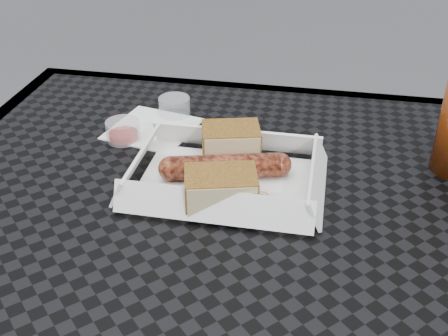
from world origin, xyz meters
name	(u,v)px	position (x,y,z in m)	size (l,w,h in m)	color
patio_table	(207,263)	(0.00, 0.00, 0.67)	(0.80, 0.80, 0.74)	black
food_tray	(225,182)	(0.01, 0.07, 0.75)	(0.22, 0.15, 0.00)	white
bratwurst	(225,167)	(0.01, 0.08, 0.77)	(0.17, 0.07, 0.03)	brown
bread_near	(231,143)	(0.01, 0.13, 0.77)	(0.08, 0.06, 0.05)	brown
bread_far	(221,189)	(0.01, 0.02, 0.77)	(0.09, 0.06, 0.04)	brown
veg_garnish	(257,205)	(0.06, 0.03, 0.75)	(0.03, 0.03, 0.00)	#FA580A
napkin	(153,129)	(-0.13, 0.20, 0.75)	(0.12, 0.12, 0.00)	white
condiment_cup_sauce	(123,131)	(-0.16, 0.16, 0.76)	(0.05, 0.05, 0.03)	#98150B
condiment_cup_empty	(174,107)	(-0.11, 0.25, 0.76)	(0.05, 0.05, 0.03)	silver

